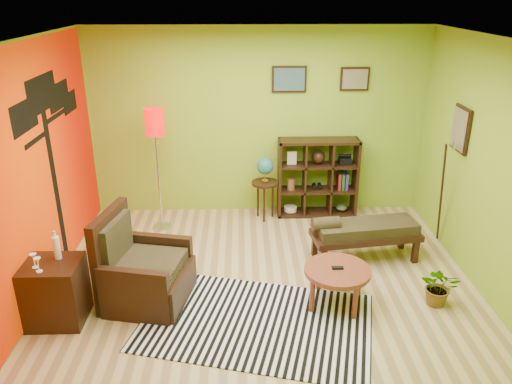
{
  "coord_description": "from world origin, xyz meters",
  "views": [
    {
      "loc": [
        -0.24,
        -5.02,
        3.27
      ],
      "look_at": [
        -0.08,
        0.39,
        1.05
      ],
      "focal_mm": 35.0,
      "sensor_mm": 36.0,
      "label": 1
    }
  ],
  "objects_px": {
    "side_cabinet": "(55,291)",
    "bench": "(363,231)",
    "coffee_table": "(337,274)",
    "cube_shelf": "(318,178)",
    "potted_plant": "(439,290)",
    "floor_lamp": "(155,133)",
    "armchair": "(142,274)",
    "globe_table": "(265,173)"
  },
  "relations": [
    {
      "from": "side_cabinet",
      "to": "bench",
      "type": "xyz_separation_m",
      "value": [
        3.49,
        1.17,
        0.06
      ]
    },
    {
      "from": "coffee_table",
      "to": "bench",
      "type": "bearing_deg",
      "value": 62.51
    },
    {
      "from": "cube_shelf",
      "to": "potted_plant",
      "type": "height_order",
      "value": "cube_shelf"
    },
    {
      "from": "floor_lamp",
      "to": "cube_shelf",
      "type": "height_order",
      "value": "floor_lamp"
    },
    {
      "from": "side_cabinet",
      "to": "armchair",
      "type": "bearing_deg",
      "value": 22.7
    },
    {
      "from": "globe_table",
      "to": "potted_plant",
      "type": "distance_m",
      "value": 2.98
    },
    {
      "from": "side_cabinet",
      "to": "bench",
      "type": "bearing_deg",
      "value": 18.51
    },
    {
      "from": "coffee_table",
      "to": "cube_shelf",
      "type": "relative_size",
      "value": 0.6
    },
    {
      "from": "floor_lamp",
      "to": "globe_table",
      "type": "height_order",
      "value": "floor_lamp"
    },
    {
      "from": "armchair",
      "to": "floor_lamp",
      "type": "height_order",
      "value": "floor_lamp"
    },
    {
      "from": "coffee_table",
      "to": "armchair",
      "type": "bearing_deg",
      "value": 176.06
    },
    {
      "from": "side_cabinet",
      "to": "cube_shelf",
      "type": "bearing_deg",
      "value": 39.7
    },
    {
      "from": "floor_lamp",
      "to": "bench",
      "type": "xyz_separation_m",
      "value": [
        2.71,
        -0.99,
        -1.03
      ]
    },
    {
      "from": "armchair",
      "to": "coffee_table",
      "type": "bearing_deg",
      "value": -3.94
    },
    {
      "from": "bench",
      "to": "globe_table",
      "type": "bearing_deg",
      "value": 132.87
    },
    {
      "from": "armchair",
      "to": "globe_table",
      "type": "height_order",
      "value": "armchair"
    },
    {
      "from": "armchair",
      "to": "side_cabinet",
      "type": "height_order",
      "value": "armchair"
    },
    {
      "from": "potted_plant",
      "to": "armchair",
      "type": "bearing_deg",
      "value": 176.64
    },
    {
      "from": "potted_plant",
      "to": "floor_lamp",
      "type": "bearing_deg",
      "value": 148.98
    },
    {
      "from": "side_cabinet",
      "to": "cube_shelf",
      "type": "xyz_separation_m",
      "value": [
        3.11,
        2.59,
        0.26
      ]
    },
    {
      "from": "armchair",
      "to": "globe_table",
      "type": "bearing_deg",
      "value": 55.09
    },
    {
      "from": "armchair",
      "to": "globe_table",
      "type": "distance_m",
      "value": 2.6
    },
    {
      "from": "coffee_table",
      "to": "side_cabinet",
      "type": "xyz_separation_m",
      "value": [
        -2.98,
        -0.2,
        -0.04
      ]
    },
    {
      "from": "cube_shelf",
      "to": "potted_plant",
      "type": "relative_size",
      "value": 2.66
    },
    {
      "from": "floor_lamp",
      "to": "cube_shelf",
      "type": "bearing_deg",
      "value": 10.3
    },
    {
      "from": "side_cabinet",
      "to": "floor_lamp",
      "type": "bearing_deg",
      "value": 70.2
    },
    {
      "from": "globe_table",
      "to": "cube_shelf",
      "type": "distance_m",
      "value": 0.84
    },
    {
      "from": "coffee_table",
      "to": "floor_lamp",
      "type": "relative_size",
      "value": 0.41
    },
    {
      "from": "armchair",
      "to": "potted_plant",
      "type": "bearing_deg",
      "value": -3.36
    },
    {
      "from": "cube_shelf",
      "to": "side_cabinet",
      "type": "bearing_deg",
      "value": -140.3
    },
    {
      "from": "side_cabinet",
      "to": "bench",
      "type": "relative_size",
      "value": 0.69
    },
    {
      "from": "coffee_table",
      "to": "globe_table",
      "type": "distance_m",
      "value": 2.38
    },
    {
      "from": "armchair",
      "to": "cube_shelf",
      "type": "bearing_deg",
      "value": 44.41
    },
    {
      "from": "bench",
      "to": "potted_plant",
      "type": "height_order",
      "value": "bench"
    },
    {
      "from": "armchair",
      "to": "side_cabinet",
      "type": "relative_size",
      "value": 1.06
    },
    {
      "from": "globe_table",
      "to": "potted_plant",
      "type": "relative_size",
      "value": 2.14
    },
    {
      "from": "coffee_table",
      "to": "floor_lamp",
      "type": "bearing_deg",
      "value": 138.32
    },
    {
      "from": "globe_table",
      "to": "cube_shelf",
      "type": "relative_size",
      "value": 0.81
    },
    {
      "from": "side_cabinet",
      "to": "potted_plant",
      "type": "relative_size",
      "value": 2.2
    },
    {
      "from": "coffee_table",
      "to": "armchair",
      "type": "relative_size",
      "value": 0.69
    },
    {
      "from": "globe_table",
      "to": "bench",
      "type": "distance_m",
      "value": 1.78
    },
    {
      "from": "side_cabinet",
      "to": "coffee_table",
      "type": "bearing_deg",
      "value": 3.81
    }
  ]
}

